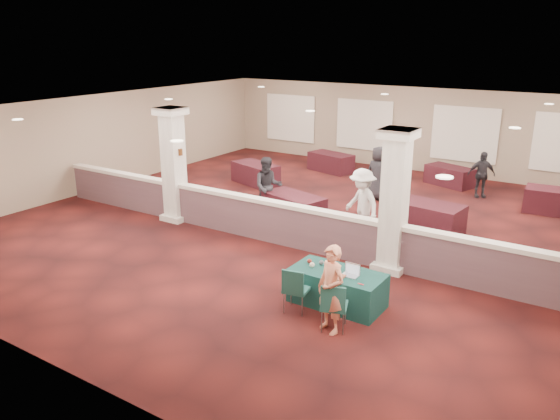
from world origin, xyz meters
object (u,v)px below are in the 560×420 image
Objects in this scene: conf_chair_side at (295,287)px; far_table_front_left at (256,173)px; attendee_b at (362,204)px; near_table at (337,288)px; woman at (331,289)px; far_table_front_right at (424,217)px; far_table_back_left at (331,162)px; attendee_c at (481,175)px; far_table_back_center at (450,176)px; attendee_a at (268,187)px; far_table_front_center at (294,207)px; far_table_back_right at (557,202)px; attendee_d at (378,173)px; conf_chair_main at (334,303)px.

conf_chair_side is 9.60m from far_table_front_left.
near_table is at bearing -43.27° from attendee_b.
near_table is 1.11× the size of woman.
far_table_front_right is 7.13m from far_table_back_left.
attendee_c reaches higher than near_table.
attendee_a is at bearing -119.21° from far_table_back_center.
far_table_front_center is 1.01× the size of far_table_back_right.
attendee_a is 3.85m from attendee_d.
far_table_front_right is (-0.31, 5.96, -0.41)m from woman.
attendee_d is (-2.72, -2.06, 0.11)m from attendee_c.
far_table_front_left reaches higher than far_table_back_left.
near_table is at bearing -45.04° from far_table_front_left.
far_table_front_left is 6.86m from far_table_back_center.
far_table_back_center is 1.63m from attendee_c.
attendee_b is (-0.65, 4.39, 0.39)m from conf_chair_side.
far_table_front_right is 1.33× the size of attendee_c.
near_table is 11.08m from far_table_back_left.
attendee_c is at bearing 87.77° from near_table.
woman reaches higher than far_table_back_center.
attendee_d is at bearing -163.40° from far_table_back_right.
attendee_b reaches higher than attendee_c.
woman is at bearing -52.68° from far_table_front_center.
near_table is 1.01× the size of far_table_front_left.
attendee_a reaches higher than far_table_back_right.
far_table_back_left is 5.97m from attendee_a.
far_table_front_center is (-2.88, 4.69, -0.17)m from conf_chair_side.
far_table_front_right is at bearing 90.39° from near_table.
far_table_back_center is 0.91× the size of far_table_back_right.
attendee_d reaches higher than far_table_front_center.
far_table_back_left is at bearing -174.89° from far_table_back_center.
attendee_c is (-2.36, 0.55, 0.39)m from far_table_back_right.
far_table_back_right is at bearing -22.37° from far_table_back_center.
conf_chair_main is (0.41, -0.95, 0.20)m from near_table.
attendee_c reaches higher than far_table_front_right.
attendee_c is at bearing 19.68° from far_table_front_left.
far_table_back_left is at bearing 172.38° from far_table_back_right.
conf_chair_main is at bearing -52.18° from far_table_front_center.
far_table_front_right is at bearing -126.95° from attendee_c.
near_table is at bearing -85.76° from far_table_back_center.
woman is 6.22m from far_table_front_center.
attendee_a is 7.14m from attendee_c.
conf_chair_main is 0.52× the size of far_table_front_left.
far_table_front_left is at bearing 135.85° from near_table.
far_table_back_center is at bearing 66.84° from far_table_front_center.
far_table_back_left is (1.40, 3.10, -0.01)m from far_table_front_left.
attendee_d is (-2.26, 2.18, 0.46)m from far_table_front_right.
attendee_d reaches higher than far_table_back_center.
far_table_back_left is at bearing 138.81° from woman.
far_table_back_center is 3.91m from far_table_back_right.
attendee_d is (1.19, 3.20, 0.50)m from far_table_front_center.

